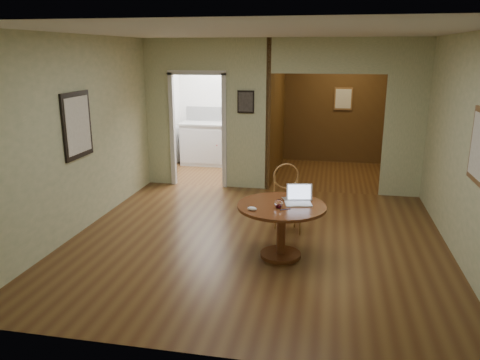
% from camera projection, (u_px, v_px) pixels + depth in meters
% --- Properties ---
extents(floor, '(5.00, 5.00, 0.00)m').
position_uv_depth(floor, '(256.00, 241.00, 6.29)').
color(floor, '#4B2B15').
rests_on(floor, ground).
extents(room_shell, '(5.20, 7.50, 5.00)m').
position_uv_depth(room_shell, '(258.00, 115.00, 8.97)').
color(room_shell, silver).
rests_on(room_shell, ground).
extents(dining_table, '(1.08, 1.08, 0.68)m').
position_uv_depth(dining_table, '(281.00, 218.00, 5.70)').
color(dining_table, maroon).
rests_on(dining_table, ground).
extents(chair, '(0.51, 0.51, 0.96)m').
position_uv_depth(chair, '(287.00, 194.00, 6.55)').
color(chair, '#A16539').
rests_on(chair, ground).
extents(open_laptop, '(0.35, 0.33, 0.22)m').
position_uv_depth(open_laptop, '(299.00, 198.00, 5.72)').
color(open_laptop, white).
rests_on(open_laptop, dining_table).
extents(closed_laptop, '(0.35, 0.30, 0.02)m').
position_uv_depth(closed_laptop, '(296.00, 200.00, 5.82)').
color(closed_laptop, '#B5B5BA').
rests_on(closed_laptop, dining_table).
extents(mouse, '(0.13, 0.09, 0.05)m').
position_uv_depth(mouse, '(252.00, 209.00, 5.45)').
color(mouse, white).
rests_on(mouse, dining_table).
extents(wine_glass, '(0.10, 0.10, 0.11)m').
position_uv_depth(wine_glass, '(279.00, 204.00, 5.53)').
color(wine_glass, white).
rests_on(wine_glass, dining_table).
extents(pen, '(0.12, 0.08, 0.01)m').
position_uv_depth(pen, '(285.00, 209.00, 5.49)').
color(pen, navy).
rests_on(pen, dining_table).
extents(kitchen_cabinet, '(2.06, 0.60, 0.94)m').
position_uv_depth(kitchen_cabinet, '(226.00, 144.00, 10.39)').
color(kitchen_cabinet, silver).
rests_on(kitchen_cabinet, ground).
extents(grocery_bag, '(0.34, 0.31, 0.29)m').
position_uv_depth(grocery_bag, '(262.00, 118.00, 10.08)').
color(grocery_bag, '#C4B48F').
rests_on(grocery_bag, kitchen_cabinet).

